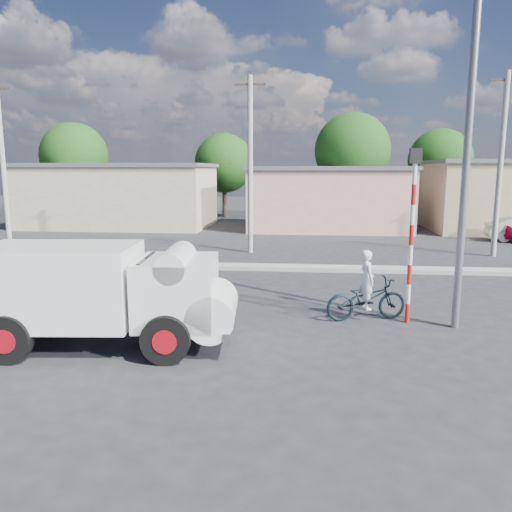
# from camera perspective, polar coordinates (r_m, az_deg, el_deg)

# --- Properties ---
(ground_plane) EXTENTS (120.00, 120.00, 0.00)m
(ground_plane) POSITION_cam_1_polar(r_m,az_deg,el_deg) (11.74, 2.57, -9.31)
(ground_plane) COLOR #272729
(ground_plane) RESTS_ON ground
(median) EXTENTS (40.00, 0.80, 0.16)m
(median) POSITION_cam_1_polar(r_m,az_deg,el_deg) (19.45, 3.89, -1.34)
(median) COLOR #99968E
(median) RESTS_ON ground
(truck) EXTENTS (5.62, 2.58, 2.25)m
(truck) POSITION_cam_1_polar(r_m,az_deg,el_deg) (11.26, -16.56, -3.93)
(truck) COLOR black
(truck) RESTS_ON ground
(bicycle) EXTENTS (2.24, 1.28, 1.11)m
(bicycle) POSITION_cam_1_polar(r_m,az_deg,el_deg) (13.22, 12.47, -4.81)
(bicycle) COLOR black
(bicycle) RESTS_ON ground
(cyclist) EXTENTS (0.50, 0.64, 1.54)m
(cyclist) POSITION_cam_1_polar(r_m,az_deg,el_deg) (13.17, 12.51, -3.92)
(cyclist) COLOR white
(cyclist) RESTS_ON ground
(traffic_pole) EXTENTS (0.28, 0.18, 4.36)m
(traffic_pole) POSITION_cam_1_polar(r_m,az_deg,el_deg) (12.90, 17.41, 3.81)
(traffic_pole) COLOR red
(traffic_pole) RESTS_ON ground
(streetlight) EXTENTS (2.34, 0.22, 9.00)m
(streetlight) POSITION_cam_1_polar(r_m,az_deg,el_deg) (12.82, 22.49, 14.10)
(streetlight) COLOR slate
(streetlight) RESTS_ON ground
(building_row) EXTENTS (37.80, 7.30, 4.44)m
(building_row) POSITION_cam_1_polar(r_m,az_deg,el_deg) (33.12, 6.66, 6.83)
(building_row) COLOR #BDAC8F
(building_row) RESTS_ON ground
(tree_row) EXTENTS (34.13, 7.32, 8.10)m
(tree_row) POSITION_cam_1_polar(r_m,az_deg,el_deg) (39.80, 1.66, 11.27)
(tree_row) COLOR #38281E
(tree_row) RESTS_ON ground
(utility_poles) EXTENTS (35.40, 0.24, 8.00)m
(utility_poles) POSITION_cam_1_polar(r_m,az_deg,el_deg) (23.23, 12.52, 10.17)
(utility_poles) COLOR #99968E
(utility_poles) RESTS_ON ground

